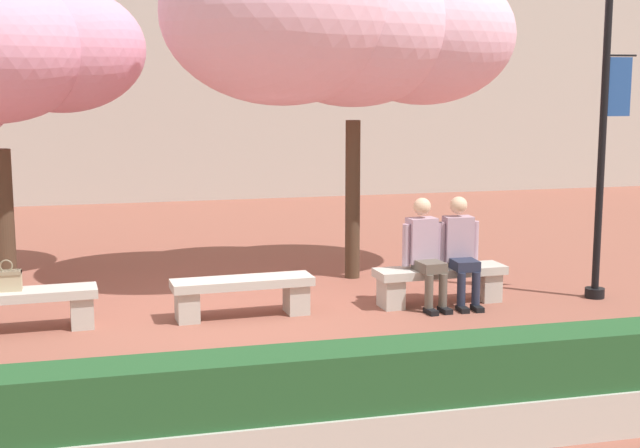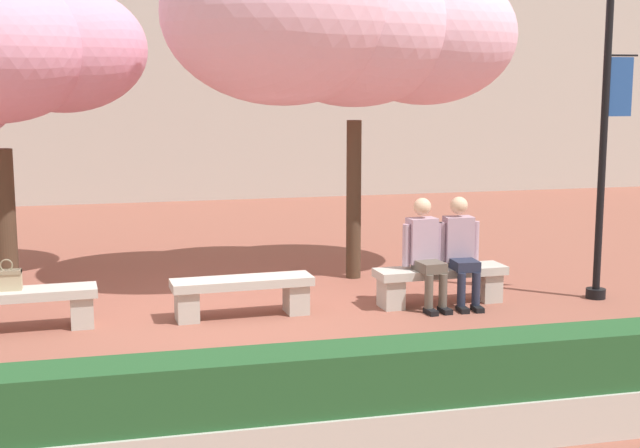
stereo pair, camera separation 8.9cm
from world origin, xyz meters
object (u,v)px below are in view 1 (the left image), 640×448
object	(u,v)px
person_seated_left	(425,248)
lamp_post_with_banner	(605,99)
stone_bench_center	(440,280)
stone_bench_near_west	(243,291)
handbag	(7,279)
cherry_tree_main	(341,24)
person_seated_right	(460,247)
stone_bench_west_end	(20,304)

from	to	relation	value
person_seated_left	lamp_post_with_banner	xyz separation A→B (m)	(2.21, -0.14, 1.74)
stone_bench_center	person_seated_left	xyz separation A→B (m)	(-0.22, -0.05, 0.40)
stone_bench_near_west	handbag	world-z (taller)	handbag
person_seated_left	cherry_tree_main	size ratio (longest dim) A/B	0.27
handbag	cherry_tree_main	xyz separation A→B (m)	(4.11, 1.55, 2.80)
cherry_tree_main	stone_bench_near_west	bearing A→B (deg)	-135.54
person_seated_right	lamp_post_with_banner	distance (m)	2.48
stone_bench_near_west	lamp_post_with_banner	world-z (taller)	lamp_post_with_banner
stone_bench_near_west	person_seated_left	bearing A→B (deg)	-1.40
cherry_tree_main	lamp_post_with_banner	size ratio (longest dim) A/B	1.18
stone_bench_near_west	handbag	bearing A→B (deg)	179.70
lamp_post_with_banner	person_seated_right	bearing A→B (deg)	175.53
cherry_tree_main	lamp_post_with_banner	bearing A→B (deg)	-32.15
person_seated_right	handbag	distance (m)	5.14
stone_bench_west_end	stone_bench_near_west	distance (m)	2.40
lamp_post_with_banner	stone_bench_west_end	bearing A→B (deg)	178.39
stone_bench_center	person_seated_right	world-z (taller)	person_seated_right
person_seated_right	lamp_post_with_banner	xyz separation A→B (m)	(1.76, -0.14, 1.74)
cherry_tree_main	person_seated_left	bearing A→B (deg)	-70.26
stone_bench_center	handbag	world-z (taller)	handbag
stone_bench_center	lamp_post_with_banner	bearing A→B (deg)	-5.49
person_seated_right	stone_bench_center	bearing A→B (deg)	166.74
cherry_tree_main	stone_bench_center	bearing A→B (deg)	-62.78
person_seated_right	handbag	bearing A→B (deg)	179.26
person_seated_left	stone_bench_west_end	bearing A→B (deg)	179.33
lamp_post_with_banner	handbag	bearing A→B (deg)	178.30
stone_bench_near_west	lamp_post_with_banner	bearing A→B (deg)	-2.49
stone_bench_near_west	lamp_post_with_banner	xyz separation A→B (m)	(4.38, -0.19, 2.14)
stone_bench_west_end	stone_bench_center	xyz separation A→B (m)	(4.79, 0.00, 0.00)
stone_bench_west_end	handbag	world-z (taller)	handbag
stone_bench_near_west	stone_bench_center	size ratio (longest dim) A/B	1.00
person_seated_right	handbag	xyz separation A→B (m)	(-5.14, 0.07, -0.12)
handbag	cherry_tree_main	distance (m)	5.21
stone_bench_near_west	cherry_tree_main	xyz separation A→B (m)	(1.59, 1.56, 3.08)
stone_bench_west_end	person_seated_right	world-z (taller)	person_seated_right
handbag	stone_bench_near_west	bearing A→B (deg)	-0.30
stone_bench_west_end	lamp_post_with_banner	distance (m)	7.11
lamp_post_with_banner	cherry_tree_main	bearing A→B (deg)	147.85
person_seated_right	cherry_tree_main	world-z (taller)	cherry_tree_main
stone_bench_west_end	handbag	distance (m)	0.31
stone_bench_center	person_seated_right	size ratio (longest dim) A/B	1.25
stone_bench_center	cherry_tree_main	world-z (taller)	cherry_tree_main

